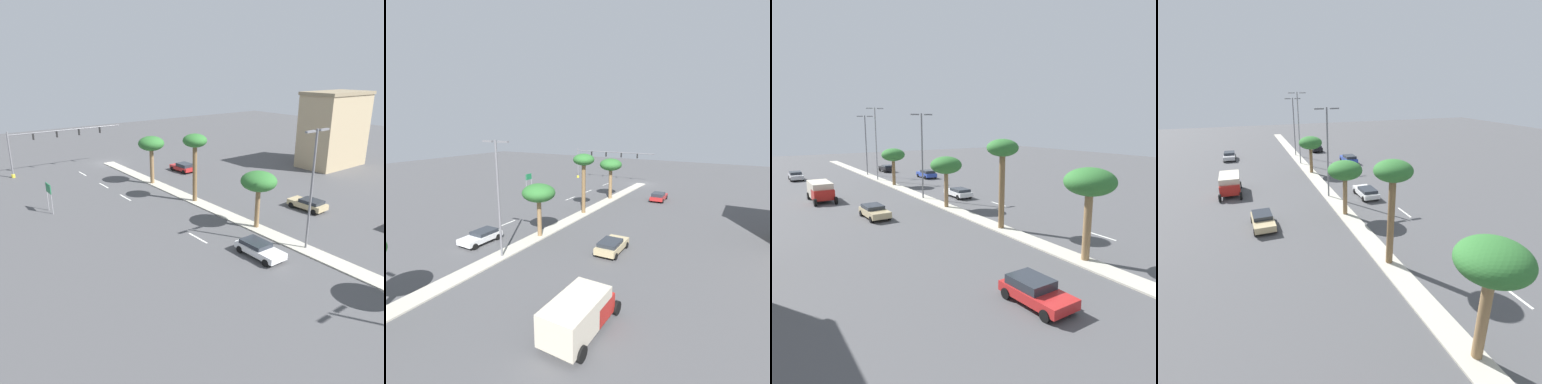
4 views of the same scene
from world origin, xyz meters
The scene contains 18 objects.
ground_plane centered at (0.00, 36.40, 0.00)m, with size 160.00×160.00×0.00m, color #4C4C4F.
median_curb centered at (0.00, 46.80, 0.06)m, with size 1.80×93.60×0.12m, color #B7B2A3.
lane_stripe_near centered at (6.15, 18.09, 0.01)m, with size 0.20×2.80×0.01m, color silver.
lane_stripe_leading centered at (6.15, 32.96, 0.01)m, with size 0.20×2.80×0.01m, color silver.
palm_tree_rear centered at (0.30, 14.97, 5.51)m, with size 3.55×3.55×6.55m.
palm_tree_far centered at (0.05, 24.43, 6.95)m, with size 2.85×2.85×8.13m.
palm_tree_front centered at (-0.12, 34.56, 4.83)m, with size 3.57×3.57×5.79m.
palm_tree_leading centered at (0.20, 51.93, 4.68)m, with size 3.54×3.54×5.64m.
street_lamp_right centered at (-0.25, 40.52, 6.30)m, with size 2.90×0.24×10.64m.
street_lamp_inboard centered at (-0.29, 58.30, 6.96)m, with size 2.90×0.24×11.92m.
street_lamp_mid centered at (0.09, 65.25, 6.35)m, with size 2.90×0.24×10.75m.
sedan_black_outboard centered at (4.81, 68.00, 0.75)m, with size 2.12×3.97×1.36m.
sedan_silver_inboard centered at (-12.03, 65.97, 0.75)m, with size 2.19×4.62×1.39m.
sedan_white_far centered at (4.13, 38.96, 0.68)m, with size 2.11×4.42×1.22m.
sedan_red_leading centered at (-6.98, 12.18, 0.74)m, with size 2.27×4.26×1.37m.
sedan_blue_near centered at (8.00, 56.42, 0.76)m, with size 2.13×4.33×1.40m.
sedan_tan_mid centered at (-8.63, 34.43, 0.72)m, with size 2.22×4.35×1.30m.
box_truck centered at (-11.68, 45.90, 1.31)m, with size 2.66×5.92×2.38m.
Camera 3 is at (-19.87, -1.43, 9.68)m, focal length 34.20 mm.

